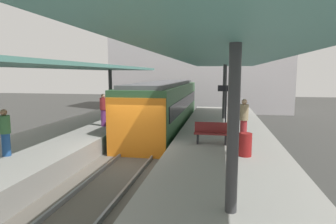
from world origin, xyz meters
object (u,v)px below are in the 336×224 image
at_px(passenger_mid_platform, 103,109).
at_px(passenger_far_end, 244,120).
at_px(platform_bench, 212,132).
at_px(passenger_near_bench, 5,132).
at_px(commuter_train, 165,106).
at_px(litter_bin, 245,145).
at_px(platform_sign, 226,96).

xyz_separation_m(passenger_mid_platform, passenger_far_end, (7.17, -2.33, 0.02)).
relative_size(platform_bench, passenger_near_bench, 0.86).
distance_m(commuter_train, passenger_far_end, 7.56).
relative_size(passenger_near_bench, passenger_mid_platform, 0.93).
distance_m(platform_bench, passenger_mid_platform, 6.59).
bearing_deg(passenger_near_bench, commuter_train, 69.24).
relative_size(passenger_mid_platform, passenger_far_end, 0.98).
bearing_deg(passenger_near_bench, passenger_mid_platform, 80.34).
relative_size(litter_bin, passenger_far_end, 0.45).
height_order(platform_bench, passenger_mid_platform, passenger_mid_platform).
bearing_deg(litter_bin, commuter_train, 118.31).
height_order(passenger_near_bench, passenger_far_end, passenger_far_end).
xyz_separation_m(litter_bin, passenger_mid_platform, (-7.08, 4.49, 0.51)).
height_order(commuter_train, platform_bench, commuter_train).
xyz_separation_m(litter_bin, passenger_far_end, (0.10, 2.15, 0.53)).
bearing_deg(commuter_train, platform_bench, -64.03).
xyz_separation_m(litter_bin, passenger_near_bench, (-8.09, -1.47, 0.44)).
height_order(platform_bench, passenger_far_end, passenger_far_end).
distance_m(passenger_near_bench, passenger_mid_platform, 6.05).
height_order(litter_bin, passenger_mid_platform, passenger_mid_platform).
height_order(commuter_train, passenger_mid_platform, commuter_train).
distance_m(litter_bin, passenger_far_end, 2.22).
height_order(commuter_train, passenger_far_end, commuter_train).
distance_m(platform_sign, passenger_mid_platform, 6.63).
relative_size(platform_bench, litter_bin, 1.75).
distance_m(platform_bench, litter_bin, 1.97).
xyz_separation_m(platform_sign, litter_bin, (0.57, -5.57, -1.22)).
height_order(platform_sign, passenger_near_bench, platform_sign).
height_order(commuter_train, platform_sign, commuter_train).
xyz_separation_m(commuter_train, platform_sign, (3.85, -2.64, 0.90)).
bearing_deg(passenger_mid_platform, passenger_near_bench, -99.66).
height_order(platform_sign, passenger_mid_platform, platform_sign).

